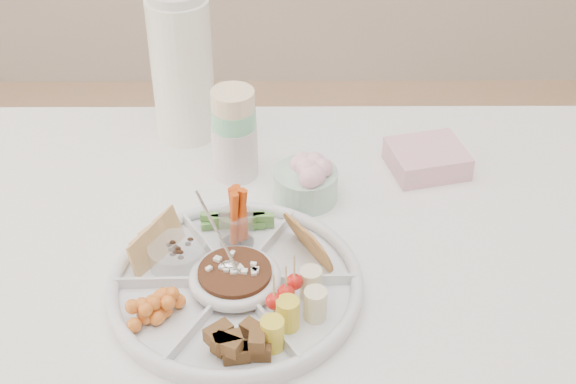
{
  "coord_description": "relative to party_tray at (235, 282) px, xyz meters",
  "views": [
    {
      "loc": [
        -0.01,
        -0.93,
        1.61
      ],
      "look_at": [
        -0.01,
        0.06,
        0.87
      ],
      "focal_mm": 50.0,
      "sensor_mm": 36.0,
      "label": 1
    }
  ],
  "objects": [
    {
      "name": "party_tray",
      "position": [
        0.0,
        0.0,
        0.0
      ],
      "size": [
        0.39,
        0.39,
        0.04
      ],
      "primitive_type": "cylinder",
      "rotation": [
        0.0,
        0.0,
        0.02
      ],
      "color": "silver",
      "rests_on": "dining_table"
    },
    {
      "name": "bean_dip",
      "position": [
        -0.0,
        0.0,
        0.01
      ],
      "size": [
        0.11,
        0.11,
        0.04
      ],
      "primitive_type": "cylinder",
      "rotation": [
        0.0,
        0.0,
        0.02
      ],
      "color": "black",
      "rests_on": "party_tray"
    },
    {
      "name": "tortillas",
      "position": [
        0.11,
        0.07,
        0.02
      ],
      "size": [
        0.09,
        0.09,
        0.05
      ],
      "primitive_type": null,
      "rotation": [
        0.0,
        0.0,
        0.02
      ],
      "color": "#AA7D2C",
      "rests_on": "party_tray"
    },
    {
      "name": "carrot_cucumber",
      "position": [
        -0.0,
        0.13,
        0.04
      ],
      "size": [
        0.11,
        0.11,
        0.1
      ],
      "primitive_type": null,
      "rotation": [
        0.0,
        0.0,
        0.02
      ],
      "color": "#D1480E",
      "rests_on": "party_tray"
    },
    {
      "name": "pita_raisins",
      "position": [
        -0.11,
        0.06,
        0.02
      ],
      "size": [
        0.13,
        0.13,
        0.07
      ],
      "primitive_type": null,
      "rotation": [
        0.0,
        0.0,
        0.02
      ],
      "color": "tan",
      "rests_on": "party_tray"
    },
    {
      "name": "cherries",
      "position": [
        -0.11,
        -0.07,
        0.01
      ],
      "size": [
        0.1,
        0.1,
        0.04
      ],
      "primitive_type": null,
      "rotation": [
        0.0,
        0.0,
        0.02
      ],
      "color": "orange",
      "rests_on": "party_tray"
    },
    {
      "name": "granola_chunks",
      "position": [
        0.0,
        -0.13,
        0.01
      ],
      "size": [
        0.1,
        0.1,
        0.04
      ],
      "primitive_type": null,
      "rotation": [
        0.0,
        0.0,
        0.02
      ],
      "color": "#3F2D12",
      "rests_on": "party_tray"
    },
    {
      "name": "banana_tomato",
      "position": [
        0.11,
        -0.06,
        0.04
      ],
      "size": [
        0.11,
        0.11,
        0.09
      ],
      "primitive_type": null,
      "rotation": [
        0.0,
        0.0,
        0.02
      ],
      "color": "#FFDA7D",
      "rests_on": "party_tray"
    },
    {
      "name": "cup_stack",
      "position": [
        -0.01,
        0.31,
        0.09
      ],
      "size": [
        0.09,
        0.09,
        0.23
      ],
      "primitive_type": "cylinder",
      "rotation": [
        0.0,
        0.0,
        -0.09
      ],
      "color": "#DEF5D2",
      "rests_on": "dining_table"
    },
    {
      "name": "thermos",
      "position": [
        -0.12,
        0.45,
        0.13
      ],
      "size": [
        0.14,
        0.14,
        0.3
      ],
      "primitive_type": "cylinder",
      "rotation": [
        0.0,
        0.0,
        -0.25
      ],
      "color": "white",
      "rests_on": "dining_table"
    },
    {
      "name": "flower_bowl",
      "position": [
        0.11,
        0.24,
        0.02
      ],
      "size": [
        0.11,
        0.11,
        0.08
      ],
      "primitive_type": "cylinder",
      "rotation": [
        0.0,
        0.0,
        0.02
      ],
      "color": "silver",
      "rests_on": "dining_table"
    },
    {
      "name": "napkin_stack",
      "position": [
        0.34,
        0.33,
        -0.0
      ],
      "size": [
        0.16,
        0.14,
        0.04
      ],
      "primitive_type": "cube",
      "rotation": [
        0.0,
        0.0,
        0.24
      ],
      "color": "#E8AAB8",
      "rests_on": "dining_table"
    }
  ]
}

